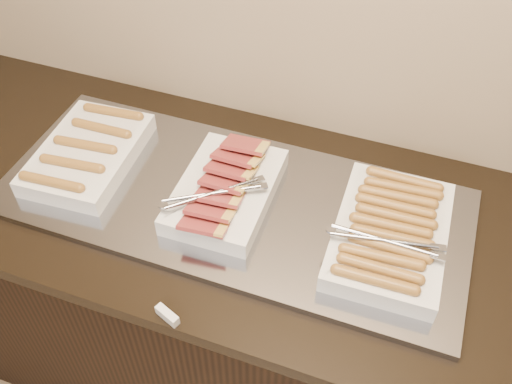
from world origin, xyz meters
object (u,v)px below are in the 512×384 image
counter (236,299)px  dish_center (225,190)px  warming_tray (231,202)px  dish_left (88,153)px  dish_right (390,233)px

counter → dish_center: 0.50m
warming_tray → dish_left: bearing=180.0°
dish_left → dish_right: size_ratio=0.95×
dish_left → counter: bearing=-3.5°
counter → dish_left: 0.65m
counter → dish_center: bearing=-162.2°
counter → dish_center: size_ratio=5.58×
warming_tray → dish_center: bearing=-163.3°
warming_tray → dish_left: 0.42m
warming_tray → dish_center: (-0.01, -0.00, 0.04)m
counter → dish_right: 0.64m
warming_tray → dish_center: 0.05m
dish_right → warming_tray: bearing=178.2°
dish_left → dish_right: (0.82, -0.00, 0.01)m
counter → dish_right: size_ratio=5.28×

